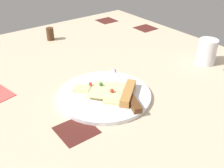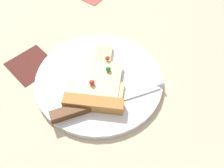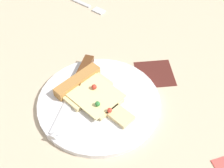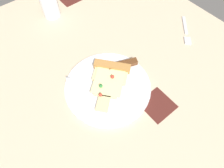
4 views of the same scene
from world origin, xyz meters
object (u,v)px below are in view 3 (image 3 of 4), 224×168
(pizza_slice, at_px, (91,92))
(fork, at_px, (86,5))
(knife, at_px, (76,86))
(plate, at_px, (99,102))

(pizza_slice, relative_size, fork, 1.49)
(knife, distance_m, fork, 0.35)
(plate, xyz_separation_m, pizza_slice, (-0.02, -0.02, 0.01))
(plate, bearing_deg, pizza_slice, -140.18)
(plate, relative_size, fork, 2.20)
(knife, bearing_deg, plate, 158.36)
(knife, xyz_separation_m, fork, (-0.35, 0.04, -0.01))
(plate, xyz_separation_m, fork, (-0.39, -0.01, -0.00))
(plate, height_order, pizza_slice, pizza_slice)
(plate, height_order, fork, plate)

